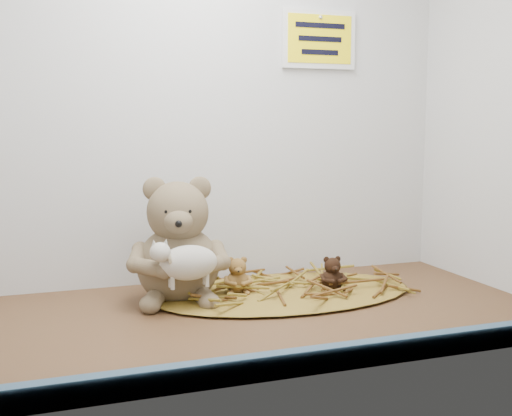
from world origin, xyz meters
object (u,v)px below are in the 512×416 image
object	(u,v)px
main_teddy	(178,239)
mini_teddy_brown	(332,272)
mini_teddy_tan	(237,274)
toy_lamb	(189,263)

from	to	relation	value
main_teddy	mini_teddy_brown	world-z (taller)	main_teddy
mini_teddy_brown	mini_teddy_tan	bearing A→B (deg)	174.67
toy_lamb	mini_teddy_brown	xyz separation A→B (cm)	(31.68, 3.27, -4.92)
toy_lamb	mini_teddy_tan	distance (cm)	14.80
toy_lamb	mini_teddy_tan	xyz separation A→B (cm)	(11.98, 7.32, -4.70)
main_teddy	mini_teddy_brown	xyz separation A→B (cm)	(31.68, -5.72, -7.93)
main_teddy	mini_teddy_tan	size ratio (longest dim) A/B	3.33
toy_lamb	mini_teddy_brown	distance (cm)	32.23
toy_lamb	main_teddy	bearing A→B (deg)	90.00
main_teddy	mini_teddy_tan	world-z (taller)	main_teddy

